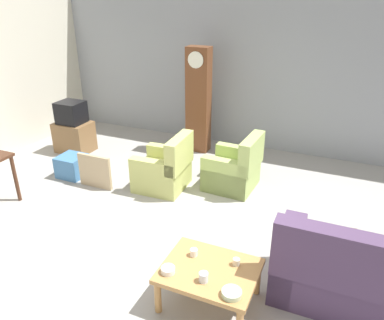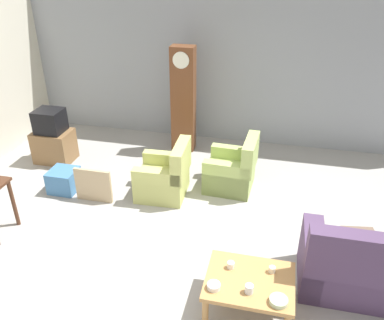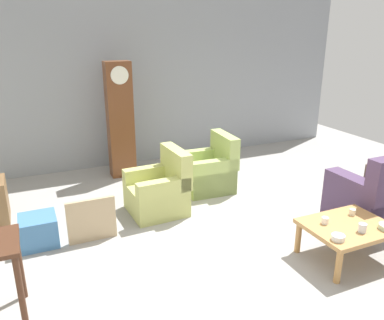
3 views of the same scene
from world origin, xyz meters
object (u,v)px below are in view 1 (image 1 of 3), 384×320
Objects in this scene: couch_floral at (382,284)px; cup_blue_rimmed at (204,277)px; grandfather_clock at (198,101)px; framed_picture_leaning at (95,171)px; coffee_table_wood at (209,274)px; cup_white_porcelain at (194,252)px; armchair_olive_far at (234,170)px; tv_crt at (71,112)px; cup_cream_tall at (236,262)px; armchair_olive_near at (164,171)px; bowl_shallow_green at (232,293)px; bowl_white_stacked at (168,270)px; tv_stand_cabinet at (74,137)px; storage_box_blue at (72,166)px.

couch_floral is 1.76m from cup_blue_rimmed.
grandfather_clock is 3.39× the size of framed_picture_leaning.
coffee_table_wood is 0.28m from cup_white_porcelain.
armchair_olive_far is 1.92× the size of tv_crt.
armchair_olive_far reaches higher than framed_picture_leaning.
tv_crt is (-2.24, -1.04, -0.22)m from grandfather_clock.
cup_cream_tall is at bearing -72.00° from armchair_olive_far.
bowl_shallow_green is (1.88, -2.28, 0.15)m from armchair_olive_near.
bowl_white_stacked is at bearing -71.51° from grandfather_clock.
bowl_shallow_green is at bearing -63.43° from grandfather_clock.
armchair_olive_near reaches higher than coffee_table_wood.
coffee_table_wood is 0.41m from bowl_shallow_green.
couch_floral is 1.52m from bowl_shallow_green.
grandfather_clock reaches higher than armchair_olive_far.
cup_blue_rimmed is at bearing -87.78° from coffee_table_wood.
coffee_table_wood is 13.15× the size of cup_cream_tall.
cup_blue_rimmed is (2.62, -1.78, 0.20)m from framed_picture_leaning.
armchair_olive_near is 2.44m from tv_stand_cabinet.
couch_floral is 2.88m from armchair_olive_far.
tv_stand_cabinet reaches higher than cup_white_porcelain.
armchair_olive_far is at bearing 137.68° from couch_floral.
armchair_olive_near is at bearing 125.36° from cup_blue_rimmed.
cup_cream_tall is at bearing 36.88° from coffee_table_wood.
cup_blue_rimmed is at bearing 167.20° from bowl_shallow_green.
cup_white_porcelain is at bearing -82.75° from armchair_olive_far.
framed_picture_leaning reaches higher than bowl_shallow_green.
grandfather_clock reaches higher than armchair_olive_near.
bowl_white_stacked is at bearing -39.13° from tv_crt.
couch_floral reaches higher than cup_blue_rimmed.
coffee_table_wood is at bearing 29.95° from bowl_white_stacked.
cup_blue_rimmed reaches higher than cup_white_porcelain.
bowl_shallow_green is (0.67, -0.04, -0.00)m from bowl_white_stacked.
framed_picture_leaning is 8.22× the size of cup_cream_tall.
tv_crt is at bearing 158.86° from couch_floral.
armchair_olive_near reaches higher than bowl_white_stacked.
tv_crt is 4.85m from cup_cream_tall.
cup_blue_rimmed is at bearing -66.70° from grandfather_clock.
armchair_olive_near is 2.59m from cup_cream_tall.
couch_floral is 4.61m from grandfather_clock.
grandfather_clock is at bearing 66.27° from framed_picture_leaning.
armchair_olive_far reaches higher than cup_cream_tall.
couch_floral is 11.13× the size of bowl_shallow_green.
framed_picture_leaning reaches higher than bowl_white_stacked.
grandfather_clock is 2.99× the size of tv_stand_cabinet.
cup_white_porcelain is 0.82× the size of cup_blue_rimmed.
tv_crt is at bearing 140.87° from bowl_white_stacked.
cup_cream_tall is (4.14, -2.51, -0.34)m from tv_crt.
framed_picture_leaning is 3.17× the size of bowl_shallow_green.
coffee_table_wood is at bearing -65.77° from grandfather_clock.
tv_stand_cabinet is 1.55× the size of storage_box_blue.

